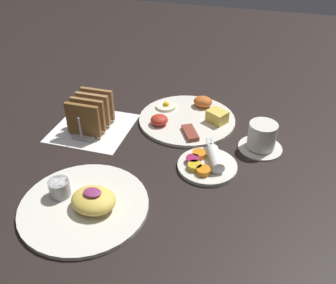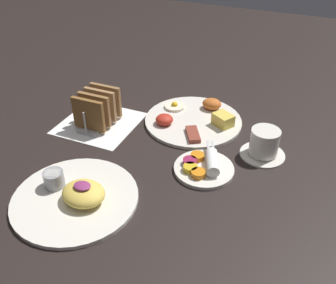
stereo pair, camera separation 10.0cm
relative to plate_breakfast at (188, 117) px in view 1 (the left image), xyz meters
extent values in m
plane|color=black|center=(-0.08, -0.21, -0.01)|extent=(3.00, 3.00, 0.00)
cube|color=white|center=(-0.26, -0.12, -0.01)|extent=(0.22, 0.22, 0.00)
cylinder|color=silver|center=(0.00, 0.00, -0.01)|extent=(0.29, 0.29, 0.01)
cube|color=#E5C64C|center=(0.09, 0.00, 0.02)|extent=(0.07, 0.07, 0.04)
ellipsoid|color=#C66023|center=(0.03, 0.08, 0.02)|extent=(0.06, 0.05, 0.03)
cylinder|color=#F4EACC|center=(-0.08, 0.04, 0.00)|extent=(0.06, 0.06, 0.01)
sphere|color=yellow|center=(-0.08, 0.04, 0.01)|extent=(0.02, 0.02, 0.02)
ellipsoid|color=red|center=(-0.07, -0.06, 0.01)|extent=(0.05, 0.05, 0.03)
cube|color=brown|center=(0.03, -0.09, 0.01)|extent=(0.07, 0.08, 0.01)
cylinder|color=silver|center=(0.10, -0.21, -0.01)|extent=(0.15, 0.15, 0.01)
cylinder|color=orange|center=(0.07, -0.18, 0.01)|extent=(0.04, 0.04, 0.01)
cylinder|color=#99234C|center=(0.06, -0.21, 0.01)|extent=(0.04, 0.04, 0.01)
cylinder|color=gold|center=(0.07, -0.24, 0.01)|extent=(0.04, 0.04, 0.01)
cylinder|color=orange|center=(0.10, -0.25, 0.01)|extent=(0.04, 0.04, 0.01)
cylinder|color=white|center=(0.12, -0.20, 0.02)|extent=(0.06, 0.09, 0.03)
cube|color=silver|center=(0.09, -0.14, 0.02)|extent=(0.02, 0.05, 0.00)
cube|color=silver|center=(0.10, -0.14, 0.02)|extent=(0.02, 0.05, 0.00)
cylinder|color=silver|center=(-0.13, -0.43, -0.01)|extent=(0.29, 0.29, 0.01)
ellipsoid|color=#EAC651|center=(-0.11, -0.43, 0.02)|extent=(0.11, 0.10, 0.04)
ellipsoid|color=#8C3366|center=(-0.11, -0.43, 0.04)|extent=(0.04, 0.03, 0.01)
cylinder|color=#99999E|center=(-0.20, -0.42, 0.02)|extent=(0.05, 0.05, 0.04)
cylinder|color=white|center=(-0.20, -0.42, 0.04)|extent=(0.04, 0.04, 0.01)
cube|color=#B7B7BC|center=(-0.26, -0.12, 0.00)|extent=(0.06, 0.15, 0.01)
cube|color=brown|center=(-0.26, -0.17, 0.05)|extent=(0.10, 0.01, 0.10)
cube|color=brown|center=(-0.26, -0.14, 0.05)|extent=(0.10, 0.01, 0.10)
cube|color=#976E45|center=(-0.26, -0.11, 0.05)|extent=(0.10, 0.01, 0.10)
cube|color=olive|center=(-0.26, -0.07, 0.05)|extent=(0.10, 0.01, 0.10)
cylinder|color=#B7B7BC|center=(-0.26, -0.19, 0.03)|extent=(0.01, 0.00, 0.07)
cylinder|color=#B7B7BC|center=(-0.26, -0.05, 0.03)|extent=(0.01, 0.01, 0.07)
cylinder|color=silver|center=(0.22, -0.09, -0.01)|extent=(0.12, 0.12, 0.01)
cylinder|color=silver|center=(0.22, -0.09, 0.03)|extent=(0.08, 0.08, 0.07)
cylinder|color=#381E0F|center=(0.22, -0.09, 0.06)|extent=(0.06, 0.06, 0.01)
camera|label=1|loc=(0.22, -0.96, 0.59)|focal=40.00mm
camera|label=2|loc=(0.31, -0.92, 0.59)|focal=40.00mm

